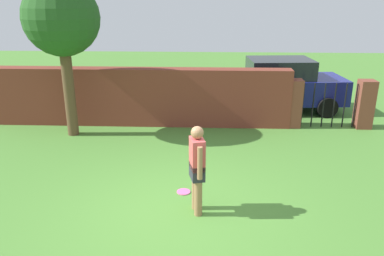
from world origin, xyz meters
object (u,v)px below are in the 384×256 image
Objects in this scene: car at (279,85)px; frisbee_pink at (184,192)px; tree at (61,20)px; person at (197,166)px.

frisbee_pink is at bearing 59.68° from car.
frisbee_pink is (-2.77, -5.79, -0.85)m from car.
tree reaches higher than person.
car is (6.04, 2.61, -2.21)m from tree.
car reaches higher than person.
person is 6.94m from car.
tree is 0.95× the size of car.
tree is at bearing 18.62° from car.
frisbee_pink is at bearing -171.24° from person.
person is at bearing -47.40° from tree.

